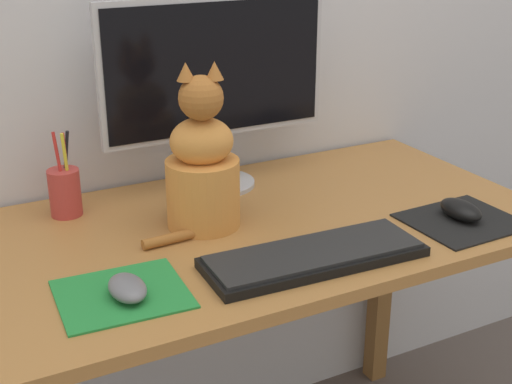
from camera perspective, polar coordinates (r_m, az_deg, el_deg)
desk at (r=1.49m, az=-1.09°, el=-6.55°), size 1.26×0.65×0.75m
monitor at (r=1.58m, az=-3.22°, el=8.92°), size 0.53×0.17×0.43m
keyboard at (r=1.30m, az=4.68°, el=-5.11°), size 0.42×0.16×0.02m
mousepad_left at (r=1.21m, az=-10.67°, el=-8.03°), size 0.22×0.20×0.00m
mousepad_right at (r=1.52m, az=16.15°, el=-2.24°), size 0.23×0.20×0.00m
computer_mouse_left at (r=1.19m, az=-10.25°, el=-7.56°), size 0.06×0.10×0.03m
computer_mouse_right at (r=1.52m, az=16.06°, el=-1.37°), size 0.06×0.10×0.04m
cat at (r=1.40m, az=-4.32°, el=1.97°), size 0.24×0.18×0.33m
pen_cup at (r=1.52m, az=-15.04°, el=0.09°), size 0.07×0.07×0.18m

